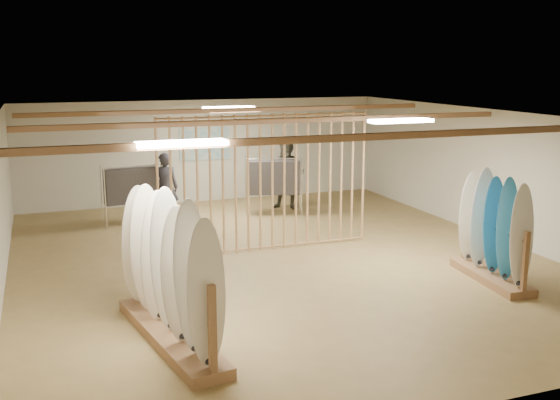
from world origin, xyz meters
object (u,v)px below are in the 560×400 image
object	(u,v)px
rack_left	(169,292)
rack_right	(493,245)
shopper_a	(165,183)
shopper_b	(288,170)
clothing_rack_a	(132,186)
clothing_rack_b	(274,177)

from	to	relation	value
rack_left	rack_right	size ratio (longest dim) A/B	1.50
rack_right	shopper_a	distance (m)	7.80
shopper_b	shopper_a	bearing A→B (deg)	-137.97
shopper_b	clothing_rack_a	bearing A→B (deg)	-140.16
rack_left	clothing_rack_b	distance (m)	7.80
rack_right	clothing_rack_a	distance (m)	8.34
clothing_rack_a	shopper_a	distance (m)	0.78
rack_right	clothing_rack_b	world-z (taller)	rack_right
clothing_rack_a	clothing_rack_b	bearing A→B (deg)	-11.99
rack_right	shopper_b	bearing A→B (deg)	107.17
clothing_rack_a	shopper_a	bearing A→B (deg)	-13.83
clothing_rack_a	clothing_rack_b	distance (m)	3.49
rack_right	rack_left	bearing A→B (deg)	-168.31
shopper_a	clothing_rack_a	bearing A→B (deg)	4.47
clothing_rack_b	shopper_a	world-z (taller)	shopper_a
rack_right	clothing_rack_b	xyz separation A→B (m)	(-1.88, 6.15, 0.32)
clothing_rack_b	shopper_b	xyz separation A→B (m)	(0.57, 0.48, 0.08)
shopper_a	rack_left	bearing A→B (deg)	89.96
shopper_a	shopper_b	size ratio (longest dim) A/B	0.92
rack_left	clothing_rack_b	size ratio (longest dim) A/B	2.04
clothing_rack_b	rack_right	bearing A→B (deg)	-56.24
clothing_rack_a	shopper_a	size ratio (longest dim) A/B	0.75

